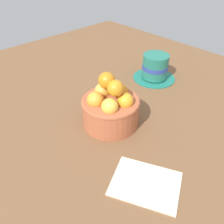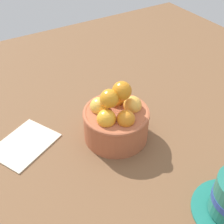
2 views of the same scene
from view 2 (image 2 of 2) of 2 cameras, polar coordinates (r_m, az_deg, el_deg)
name	(u,v)px [view 2 (image 2 of 2)]	position (r cm, az deg, el deg)	size (l,w,h in cm)	color
ground_plane	(116,144)	(65.74, 0.75, -6.16)	(128.56, 118.48, 4.85)	brown
terracotta_bowl	(116,119)	(60.80, 0.80, -1.38)	(13.77, 13.77, 13.45)	#AD5938
folded_napkin	(25,144)	(64.60, -16.59, -5.90)	(12.60, 9.69, 0.60)	beige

